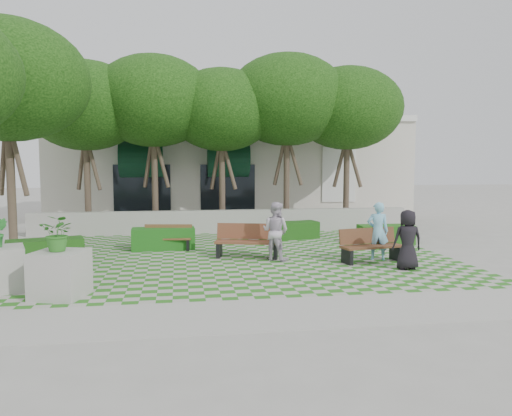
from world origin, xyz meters
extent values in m
plane|color=gray|center=(0.00, 0.00, 0.00)|extent=(90.00, 90.00, 0.00)
plane|color=#2B721E|center=(0.00, 1.00, 0.01)|extent=(12.00, 12.00, 0.00)
cube|color=#9E9B93|center=(0.00, -4.70, 0.01)|extent=(16.00, 2.00, 0.01)
cube|color=#9E9B93|center=(0.00, 6.20, 0.45)|extent=(15.00, 0.36, 0.90)
cube|color=#4F2E1B|center=(3.49, -0.41, 0.45)|extent=(1.86, 0.89, 0.06)
cube|color=#4F2E1B|center=(3.44, -0.16, 0.72)|extent=(1.78, 0.47, 0.45)
cube|color=black|center=(2.71, -0.56, 0.22)|extent=(0.19, 0.51, 0.44)
cube|color=black|center=(4.27, -0.25, 0.22)|extent=(0.19, 0.51, 0.44)
cube|color=brown|center=(0.13, 0.78, 0.47)|extent=(1.96, 1.03, 0.06)
cube|color=brown|center=(0.20, 1.04, 0.75)|extent=(1.85, 0.61, 0.47)
cube|color=black|center=(-0.68, 0.99, 0.23)|extent=(0.23, 0.53, 0.46)
cube|color=black|center=(0.93, 0.56, 0.23)|extent=(0.23, 0.53, 0.46)
cube|color=brown|center=(-2.22, 2.44, 0.38)|extent=(1.59, 0.70, 0.05)
cube|color=brown|center=(-2.19, 2.66, 0.61)|extent=(1.53, 0.35, 0.38)
cube|color=black|center=(-2.89, 2.55, 0.19)|extent=(0.15, 0.43, 0.37)
cube|color=black|center=(-1.55, 2.34, 0.19)|extent=(0.15, 0.43, 0.37)
cube|color=#1C5115|center=(5.19, 2.55, 0.33)|extent=(1.89, 0.83, 0.65)
cube|color=#174612|center=(2.31, 4.14, 0.31)|extent=(1.90, 1.07, 0.63)
cube|color=#175416|center=(-2.34, 2.62, 0.35)|extent=(2.01, 0.86, 0.69)
cube|color=#184612|center=(-5.49, 0.74, 0.35)|extent=(2.12, 1.31, 0.69)
cube|color=#9E9B93|center=(-4.30, -2.89, 0.48)|extent=(1.20, 1.20, 0.97)
imported|color=#2F7925|center=(-4.30, -2.89, 1.35)|extent=(0.82, 0.76, 0.76)
cube|color=#9E9B93|center=(-5.70, -2.16, 0.48)|extent=(1.22, 1.22, 0.96)
imported|color=#7FC8E8|center=(3.77, -0.13, 0.84)|extent=(0.69, 0.54, 1.67)
imported|color=black|center=(4.03, -1.45, 0.79)|extent=(0.79, 0.54, 1.57)
imported|color=silver|center=(0.88, 0.30, 0.84)|extent=(1.03, 1.01, 1.67)
cylinder|color=#47382B|center=(-5.50, 7.60, 1.82)|extent=(0.26, 0.26, 3.64)
ellipsoid|color=#1E4C11|center=(-5.50, 7.60, 5.07)|extent=(4.80, 4.80, 3.60)
cylinder|color=#47382B|center=(-2.80, 7.60, 1.90)|extent=(0.26, 0.26, 3.81)
ellipsoid|color=#1E4C11|center=(-2.80, 7.60, 5.30)|extent=(5.00, 5.00, 3.75)
cylinder|color=#47382B|center=(0.00, 7.60, 1.79)|extent=(0.26, 0.26, 3.58)
ellipsoid|color=#1E4C11|center=(0.00, 7.60, 4.99)|extent=(4.60, 4.60, 3.45)
cylinder|color=#47382B|center=(2.80, 7.60, 1.96)|extent=(0.26, 0.26, 3.92)
ellipsoid|color=#1E4C11|center=(2.80, 7.60, 5.46)|extent=(5.20, 5.20, 3.90)
cylinder|color=#47382B|center=(5.50, 7.60, 1.85)|extent=(0.26, 0.26, 3.70)
ellipsoid|color=#1E4C11|center=(5.50, 7.60, 5.15)|extent=(4.80, 4.80, 3.60)
cylinder|color=#47382B|center=(-7.00, 3.00, 1.90)|extent=(0.26, 0.26, 3.81)
ellipsoid|color=#1E4C11|center=(-7.00, 3.00, 5.30)|extent=(5.00, 5.00, 3.75)
cube|color=beige|center=(1.00, 14.20, 2.50)|extent=(18.00, 8.00, 5.00)
cube|color=white|center=(1.00, 10.20, 5.00)|extent=(18.00, 0.30, 0.30)
cube|color=black|center=(6.00, 10.18, 2.20)|extent=(1.40, 0.10, 2.40)
cylinder|color=#0E3621|center=(-3.50, 10.18, 3.00)|extent=(3.00, 1.80, 1.80)
cube|color=black|center=(-3.50, 10.18, 1.60)|extent=(2.60, 0.08, 2.20)
cylinder|color=#0E3621|center=(0.50, 10.18, 3.00)|extent=(3.00, 1.80, 1.80)
cube|color=black|center=(0.50, 10.18, 1.60)|extent=(2.60, 0.08, 2.20)
camera|label=1|loc=(-1.86, -13.53, 2.78)|focal=35.00mm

